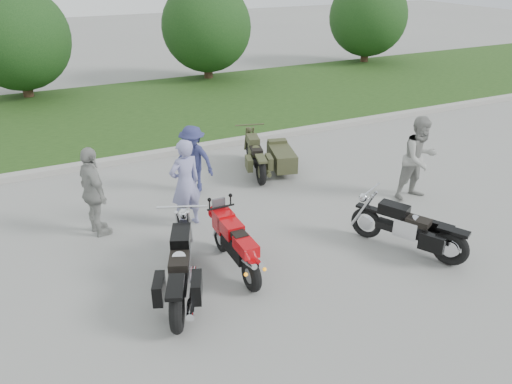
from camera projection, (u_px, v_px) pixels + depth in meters
name	position (u px, v px, depth m)	size (l,w,h in m)	color
ground	(270.00, 271.00, 8.49)	(80.00, 80.00, 0.00)	gray
curb	(168.00, 152.00, 13.33)	(60.00, 0.30, 0.15)	#9F9D96
grass_strip	(132.00, 112.00, 16.70)	(60.00, 8.00, 0.14)	#34571D
tree_mid_left	(17.00, 38.00, 17.33)	(3.60, 3.60, 4.00)	#3F2B1C
tree_mid_right	(207.00, 27.00, 20.06)	(3.60, 3.60, 4.00)	#3F2B1C
tree_far_right	(368.00, 17.00, 23.17)	(3.60, 3.60, 4.00)	#3F2B1C
sportbike_red	(236.00, 244.00, 8.30)	(0.30, 1.84, 0.87)	black
cruiser_left	(181.00, 271.00, 7.68)	(1.05, 2.30, 0.93)	black
cruiser_right	(412.00, 231.00, 8.87)	(1.15, 1.99, 0.84)	black
cruiser_sidecar	(271.00, 157.00, 12.15)	(1.36, 2.10, 0.82)	black
person_stripe	(185.00, 184.00, 9.57)	(0.65, 0.43, 1.79)	#8787B8
person_grey	(419.00, 158.00, 10.66)	(0.90, 0.70, 1.84)	gray
person_denim	(193.00, 160.00, 10.99)	(1.00, 0.58, 1.55)	navy
person_back	(94.00, 192.00, 9.26)	(1.03, 0.43, 1.76)	gray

